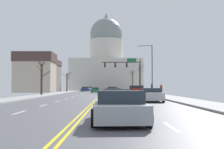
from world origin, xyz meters
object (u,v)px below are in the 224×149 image
sedan_near_01 (135,91)px  sedan_near_00 (112,90)px  sedan_oncoming_02 (89,89)px  sedan_near_05 (116,99)px  sedan_oncoming_00 (96,90)px  pedestrian_01 (152,88)px  sedan_near_04 (151,95)px  bicycle_parked (160,94)px  pedestrian_00 (161,89)px  signal_gantry (126,68)px  sedan_oncoming_01 (85,89)px  sedan_near_03 (113,94)px  sedan_near_06 (119,107)px  pickup_truck_near_02 (137,91)px  street_lamp_right (150,65)px

sedan_near_01 → sedan_near_00: bearing=119.1°
sedan_near_00 → sedan_oncoming_02: size_ratio=0.98×
sedan_near_05 → sedan_oncoming_00: sedan_near_05 is taller
sedan_oncoming_00 → pedestrian_01: 19.66m
sedan_near_01 → sedan_near_04: bearing=-90.7°
sedan_near_05 → bicycle_parked: size_ratio=2.44×
sedan_near_01 → pedestrian_00: bearing=-56.2°
sedan_near_00 → sedan_near_01: bearing=-60.9°
signal_gantry → sedan_oncoming_01: size_ratio=1.68×
sedan_near_03 → sedan_near_06: (-0.06, -20.56, 0.03)m
sedan_near_06 → sedan_oncoming_01: (-7.06, 63.26, -0.02)m
sedan_near_04 → sedan_near_01: bearing=89.3°
pickup_truck_near_02 → sedan_near_06: bearing=-97.2°
sedan_oncoming_00 → sedan_oncoming_01: size_ratio=0.93×
signal_gantry → sedan_near_05: (-3.01, -36.69, -4.56)m
sedan_near_06 → bicycle_parked: bearing=75.5°
sedan_oncoming_01 → sedan_near_05: bearing=-82.8°
sedan_near_06 → sedan_oncoming_00: sedan_near_06 is taller
bicycle_parked → signal_gantry: bearing=97.7°
sedan_near_03 → sedan_oncoming_01: (-7.11, 42.70, 0.01)m
pedestrian_01 → sedan_oncoming_00: bearing=121.3°
sedan_near_01 → pedestrian_01: size_ratio=2.51×
sedan_near_01 → sedan_oncoming_00: (-7.24, 17.67, -0.04)m
pedestrian_00 → bicycle_parked: size_ratio=0.90×
sedan_near_01 → sedan_oncoming_02: (-10.63, 43.66, -0.01)m
sedan_near_05 → sedan_oncoming_01: size_ratio=0.92×
sedan_near_01 → street_lamp_right: bearing=-16.2°
signal_gantry → sedan_near_00: 6.95m
street_lamp_right → sedan_near_00: 10.32m
sedan_near_05 → sedan_oncoming_02: bearing=95.7°
sedan_oncoming_01 → bicycle_parked: size_ratio=2.66×
sedan_near_06 → sedan_near_01: bearing=83.6°
sedan_near_03 → pedestrian_00: size_ratio=2.76×
pickup_truck_near_02 → sedan_near_06: size_ratio=1.23×
sedan_near_05 → sedan_oncoming_01: 56.58m
sedan_near_05 → sedan_oncoming_02: sedan_near_05 is taller
sedan_oncoming_02 → sedan_oncoming_01: bearing=-90.5°
sedan_oncoming_00 → bicycle_parked: bearing=-71.3°
signal_gantry → sedan_near_01: 11.79m
sedan_near_00 → pickup_truck_near_02: (3.31, -12.66, 0.08)m
sedan_near_01 → pedestrian_01: (2.96, 0.88, 0.54)m
sedan_near_05 → sedan_oncoming_00: bearing=94.7°
sedan_oncoming_01 → sedan_oncoming_02: bearing=89.5°
sedan_oncoming_01 → pedestrian_01: (13.71, -29.41, 0.55)m
sedan_near_04 → sedan_near_06: bearing=-103.6°
signal_gantry → pickup_truck_near_02: bearing=-88.9°
sedan_near_00 → bicycle_parked: 17.64m
sedan_near_03 → sedan_oncoming_02: 56.51m
sedan_near_04 → sedan_near_05: (-3.41, -7.12, -0.02)m
sedan_near_01 → pedestrian_01: 3.14m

